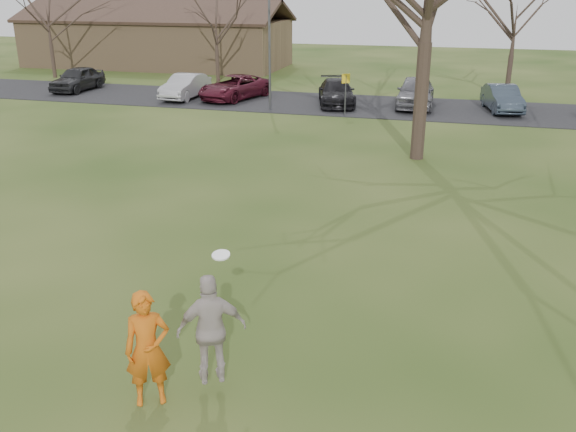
% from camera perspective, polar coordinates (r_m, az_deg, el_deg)
% --- Properties ---
extents(ground, '(120.00, 120.00, 0.00)m').
position_cam_1_polar(ground, '(10.36, -6.05, -15.51)').
color(ground, '#1E380F').
rests_on(ground, ground).
extents(parking_strip, '(62.00, 6.50, 0.04)m').
position_cam_1_polar(parking_strip, '(33.45, 9.65, 9.97)').
color(parking_strip, black).
rests_on(parking_strip, ground).
extents(player_defender, '(0.82, 0.73, 1.89)m').
position_cam_1_polar(player_defender, '(9.71, -12.93, -11.97)').
color(player_defender, '#C55910').
rests_on(player_defender, ground).
extents(car_0, '(1.73, 4.21, 1.43)m').
position_cam_1_polar(car_0, '(40.14, -19.01, 11.99)').
color(car_0, black).
rests_on(car_0, parking_strip).
extents(car_1, '(1.60, 4.16, 1.35)m').
position_cam_1_polar(car_1, '(35.84, -9.53, 11.81)').
color(car_1, '#A7A6AB').
rests_on(car_1, parking_strip).
extents(car_2, '(3.46, 5.16, 1.32)m').
position_cam_1_polar(car_2, '(35.28, -5.02, 11.85)').
color(car_2, '#4B111F').
rests_on(car_2, parking_strip).
extents(car_3, '(2.89, 4.83, 1.31)m').
position_cam_1_polar(car_3, '(33.55, 4.53, 11.40)').
color(car_3, black).
rests_on(car_3, parking_strip).
extents(car_4, '(1.96, 4.64, 1.57)m').
position_cam_1_polar(car_4, '(33.48, 11.79, 11.24)').
color(car_4, slate).
rests_on(car_4, parking_strip).
extents(car_5, '(2.11, 4.16, 1.31)m').
position_cam_1_polar(car_5, '(33.48, 19.31, 10.30)').
color(car_5, '#2E3945').
rests_on(car_5, parking_strip).
extents(catching_play, '(1.15, 0.90, 2.20)m').
position_cam_1_polar(catching_play, '(9.60, -7.12, -10.41)').
color(catching_play, '#B1A49F').
rests_on(catching_play, ground).
extents(building, '(20.60, 8.50, 5.14)m').
position_cam_1_polar(building, '(51.45, -12.07, 15.65)').
color(building, '#8C6D4C').
rests_on(building, ground).
extents(lamp_post, '(0.34, 0.34, 6.27)m').
position_cam_1_polar(lamp_post, '(31.67, -1.75, 16.86)').
color(lamp_post, '#47474C').
rests_on(lamp_post, ground).
extents(sign_yellow, '(0.35, 0.35, 2.08)m').
position_cam_1_polar(sign_yellow, '(30.54, 5.38, 11.88)').
color(sign_yellow, '#47474C').
rests_on(sign_yellow, ground).
extents(small_tree_row, '(55.00, 5.90, 8.50)m').
position_cam_1_polar(small_tree_row, '(37.87, 17.77, 16.46)').
color(small_tree_row, '#352821').
rests_on(small_tree_row, ground).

